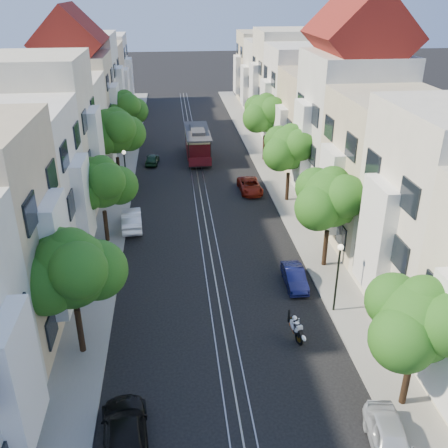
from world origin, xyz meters
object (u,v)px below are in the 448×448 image
object	(u,v)px
tree_e_c	(290,149)
tree_e_a	(420,322)
parked_car_w_near	(125,433)
parked_car_w_far	(152,159)
lamp_west	(125,167)
cable_car	(198,142)
tree_w_a	(72,271)
parked_car_e_far	(250,186)
tree_w_d	(125,109)
sportbike_rider	(295,326)
lamp_east	(338,268)
parked_car_e_near	(390,440)
tree_w_b	(102,184)
tree_w_c	(116,132)
tree_e_d	(266,114)
parked_car_e_mid	(295,277)
tree_e_b	(331,199)
parked_car_w_mid	(132,219)

from	to	relation	value
tree_e_c	tree_e_a	bearing A→B (deg)	-90.00
parked_car_w_near	parked_car_w_far	world-z (taller)	parked_car_w_near
lamp_west	cable_car	world-z (taller)	lamp_west
tree_w_a	parked_car_e_far	world-z (taller)	tree_w_a
tree_e_a	cable_car	distance (m)	36.21
tree_w_d	sportbike_rider	bearing A→B (deg)	-72.54
parked_car_e_far	parked_car_w_far	bearing A→B (deg)	133.98
tree_e_c	parked_car_w_far	distance (m)	16.54
lamp_east	lamp_west	bearing A→B (deg)	124.99
tree_e_c	parked_car_e_near	size ratio (longest dim) A/B	1.75
cable_car	parked_car_w_near	world-z (taller)	cable_car
tree_e_c	tree_w_b	size ratio (longest dim) A/B	1.04
tree_w_a	tree_w_c	distance (m)	23.00
parked_car_w_far	sportbike_rider	bearing A→B (deg)	110.51
tree_w_a	tree_w_b	size ratio (longest dim) A/B	1.07
tree_w_a	cable_car	world-z (taller)	tree_w_a
parked_car_e_far	parked_car_w_near	bearing A→B (deg)	-110.76
tree_e_d	parked_car_w_far	world-z (taller)	tree_e_d
sportbike_rider	parked_car_e_mid	xyz separation A→B (m)	(1.18, 5.05, -0.22)
tree_e_c	parked_car_e_far	bearing A→B (deg)	139.64
tree_e_d	tree_w_d	size ratio (longest dim) A/B	1.05
tree_e_b	tree_e_a	bearing A→B (deg)	-90.00
parked_car_w_far	parked_car_w_near	bearing A→B (deg)	94.74
tree_e_c	tree_w_d	size ratio (longest dim) A/B	1.00
tree_e_b	lamp_west	size ratio (longest dim) A/B	1.61
sportbike_rider	tree_e_a	bearing A→B (deg)	-70.42
tree_e_c	tree_e_d	world-z (taller)	tree_e_d
tree_e_b	parked_car_w_near	xyz separation A→B (m)	(-11.92, -12.88, -4.08)
sportbike_rider	parked_car_w_far	world-z (taller)	sportbike_rider
tree_w_a	parked_car_e_far	size ratio (longest dim) A/B	1.67
tree_e_d	tree_w_d	xyz separation A→B (m)	(-14.40, 5.00, -0.27)
lamp_east	tree_e_a	bearing A→B (deg)	-82.21
parked_car_e_far	parked_car_w_near	world-z (taller)	parked_car_w_near
tree_e_d	lamp_east	bearing A→B (deg)	-92.04
parked_car_e_far	tree_w_b	bearing A→B (deg)	-145.60
tree_e_d	parked_car_w_near	xyz separation A→B (m)	(-11.92, -34.88, -4.21)
tree_w_a	parked_car_w_far	bearing A→B (deg)	84.61
tree_w_b	parked_car_w_near	world-z (taller)	tree_w_b
tree_w_b	lamp_west	bearing A→B (deg)	84.03
parked_car_w_near	parked_car_w_far	size ratio (longest dim) A/B	1.45
tree_e_a	sportbike_rider	size ratio (longest dim) A/B	3.50
lamp_west	parked_car_w_mid	bearing A→B (deg)	-83.15
lamp_west	parked_car_w_far	bearing A→B (deg)	78.06
tree_e_a	tree_w_c	bearing A→B (deg)	117.22
lamp_west	parked_car_e_near	bearing A→B (deg)	-66.47
tree_w_a	parked_car_w_near	world-z (taller)	tree_w_a
lamp_west	parked_car_e_far	bearing A→B (deg)	2.18
tree_w_b	parked_car_e_far	size ratio (longest dim) A/B	1.56
sportbike_rider	parked_car_e_far	world-z (taller)	sportbike_rider
tree_w_c	parked_car_w_far	world-z (taller)	tree_w_c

